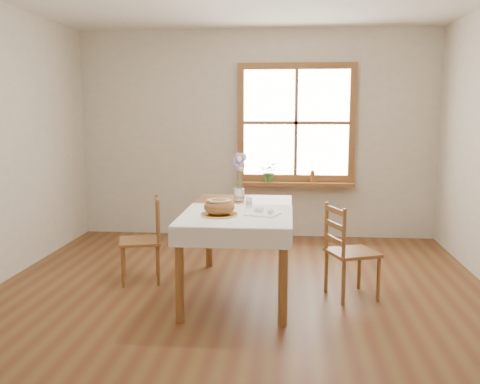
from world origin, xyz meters
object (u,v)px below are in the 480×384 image
object	(u,v)px
flower_vase	(239,195)
bread_plate	(219,215)
dining_table	(240,218)
chair_right	(352,251)
chair_left	(140,240)

from	to	relation	value
flower_vase	bread_plate	bearing A→B (deg)	-96.41
dining_table	chair_right	size ratio (longest dim) A/B	1.96
dining_table	chair_right	xyz separation A→B (m)	(0.98, -0.05, -0.26)
chair_right	flower_vase	distance (m)	1.19
bread_plate	chair_left	bearing A→B (deg)	145.44
chair_right	bread_plate	xyz separation A→B (m)	(-1.11, -0.32, 0.36)
chair_left	flower_vase	xyz separation A→B (m)	(0.92, 0.21, 0.40)
chair_right	bread_plate	bearing A→B (deg)	84.09
chair_left	chair_right	xyz separation A→B (m)	(1.94, -0.25, 0.01)
chair_right	chair_left	bearing A→B (deg)	60.68
chair_right	flower_vase	bearing A→B (deg)	43.84
dining_table	chair_left	xyz separation A→B (m)	(-0.96, 0.21, -0.26)
dining_table	flower_vase	distance (m)	0.44
dining_table	chair_right	world-z (taller)	chair_right
chair_right	bread_plate	world-z (taller)	chair_right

